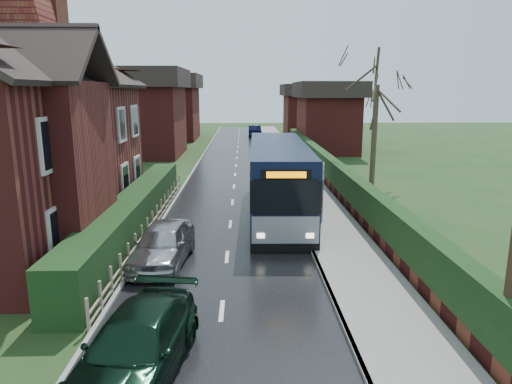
{
  "coord_description": "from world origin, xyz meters",
  "views": [
    {
      "loc": [
        0.61,
        -13.1,
        5.71
      ],
      "look_at": [
        1.08,
        4.44,
        1.8
      ],
      "focal_mm": 32.0,
      "sensor_mm": 36.0,
      "label": 1
    }
  ],
  "objects_px": {
    "brick_house": "(0,126)",
    "bus": "(278,180)",
    "car_green": "(136,347)",
    "car_silver": "(163,244)",
    "bus_stop_sign": "(323,184)"
  },
  "relations": [
    {
      "from": "brick_house",
      "to": "bus",
      "type": "height_order",
      "value": "brick_house"
    },
    {
      "from": "brick_house",
      "to": "car_green",
      "type": "relative_size",
      "value": 3.26
    },
    {
      "from": "bus",
      "to": "car_silver",
      "type": "distance_m",
      "value": 7.62
    },
    {
      "from": "brick_house",
      "to": "bus_stop_sign",
      "type": "xyz_separation_m",
      "value": [
        12.73,
        1.22,
        -2.57
      ]
    },
    {
      "from": "bus",
      "to": "car_silver",
      "type": "xyz_separation_m",
      "value": [
        -4.32,
        -6.21,
        -0.95
      ]
    },
    {
      "from": "brick_house",
      "to": "bus_stop_sign",
      "type": "height_order",
      "value": "brick_house"
    },
    {
      "from": "bus_stop_sign",
      "to": "bus",
      "type": "bearing_deg",
      "value": 145.2
    },
    {
      "from": "bus_stop_sign",
      "to": "car_green",
      "type": "bearing_deg",
      "value": -108.86
    },
    {
      "from": "bus",
      "to": "bus_stop_sign",
      "type": "distance_m",
      "value": 2.49
    },
    {
      "from": "car_silver",
      "to": "bus_stop_sign",
      "type": "relative_size",
      "value": 1.5
    },
    {
      "from": "car_silver",
      "to": "car_green",
      "type": "bearing_deg",
      "value": -80.71
    },
    {
      "from": "car_silver",
      "to": "car_green",
      "type": "height_order",
      "value": "car_silver"
    },
    {
      "from": "brick_house",
      "to": "car_silver",
      "type": "bearing_deg",
      "value": -26.32
    },
    {
      "from": "car_green",
      "to": "bus_stop_sign",
      "type": "height_order",
      "value": "bus_stop_sign"
    },
    {
      "from": "bus",
      "to": "car_silver",
      "type": "height_order",
      "value": "bus"
    }
  ]
}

